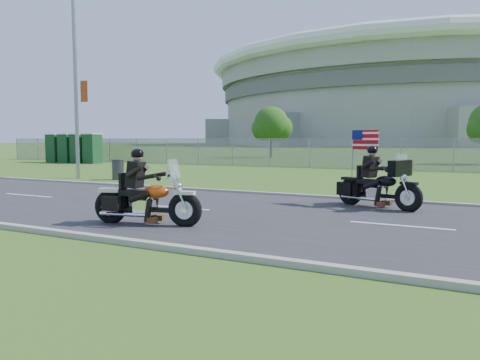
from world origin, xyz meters
The scene contains 15 objects.
ground centered at (0.00, 0.00, 0.00)m, with size 420.00×420.00×0.00m, color #355219.
road centered at (0.00, 0.00, 0.02)m, with size 120.00×8.00×0.04m, color #28282B.
curb_north centered at (0.00, 4.05, 0.05)m, with size 120.00×0.18×0.12m, color #9E9B93.
curb_south centered at (0.00, -4.05, 0.05)m, with size 120.00×0.18×0.12m, color #9E9B93.
fence centered at (-5.00, 20.00, 1.00)m, with size 60.00×0.03×2.00m, color gray.
stadium centered at (-20.00, 170.00, 15.58)m, with size 140.40×140.40×29.20m.
streetlight centered at (-11.98, 6.22, 5.64)m, with size 0.90×2.46×10.00m.
porta_toilet_a centered at (-22.00, 17.00, 1.15)m, with size 1.10×1.10×2.30m, color #133E1E.
porta_toilet_b centered at (-23.40, 17.00, 1.15)m, with size 1.10×1.10×2.30m, color #133E1E.
porta_toilet_c centered at (-24.80, 17.00, 1.15)m, with size 1.10×1.10×2.30m, color #133E1E.
porta_toilet_d centered at (-26.20, 17.00, 1.15)m, with size 1.10×1.10×2.30m, color #133E1E.
tree_fence_mid centered at (-13.95, 34.04, 3.30)m, with size 3.96×3.69×5.30m.
motorcycle_lead centered at (-1.08, -2.41, 0.55)m, with size 2.56×1.00×1.74m.
motorcycle_follow centered at (2.99, 2.59, 0.60)m, with size 2.50×1.31×2.18m.
trash_can centered at (-9.86, 6.44, 0.48)m, with size 0.55×0.55×0.95m, color #353439.
Camera 1 is at (5.53, -10.57, 1.93)m, focal length 35.00 mm.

